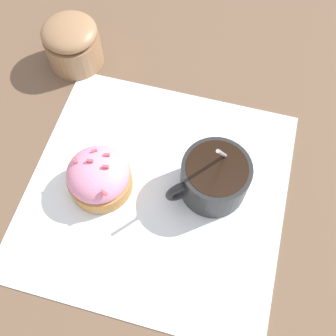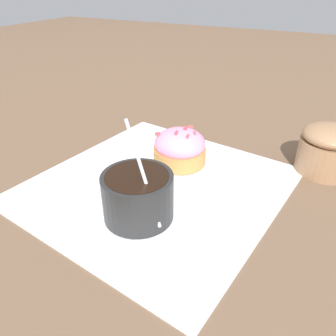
# 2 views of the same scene
# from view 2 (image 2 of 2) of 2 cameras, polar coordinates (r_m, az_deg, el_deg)

# --- Properties ---
(ground_plane) EXTENTS (3.00, 3.00, 0.00)m
(ground_plane) POSITION_cam_2_polar(r_m,az_deg,el_deg) (0.45, -1.83, -3.08)
(ground_plane) COLOR brown
(paper_napkin) EXTENTS (0.36, 0.35, 0.00)m
(paper_napkin) POSITION_cam_2_polar(r_m,az_deg,el_deg) (0.45, -1.84, -2.92)
(paper_napkin) COLOR white
(paper_napkin) RESTS_ON ground_plane
(coffee_cup) EXTENTS (0.10, 0.08, 0.12)m
(coffee_cup) POSITION_cam_2_polar(r_m,az_deg,el_deg) (0.38, -5.27, -4.50)
(coffee_cup) COLOR black
(coffee_cup) RESTS_ON paper_napkin
(frosted_pastry) EXTENTS (0.08, 0.08, 0.06)m
(frosted_pastry) POSITION_cam_2_polar(r_m,az_deg,el_deg) (0.49, 1.62, 3.66)
(frosted_pastry) COLOR #C18442
(frosted_pastry) RESTS_ON paper_napkin
(sugar_bowl) EXTENTS (0.08, 0.08, 0.07)m
(sugar_bowl) POSITION_cam_2_polar(r_m,az_deg,el_deg) (0.52, 26.05, 2.99)
(sugar_bowl) COLOR #99704C
(sugar_bowl) RESTS_ON ground_plane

